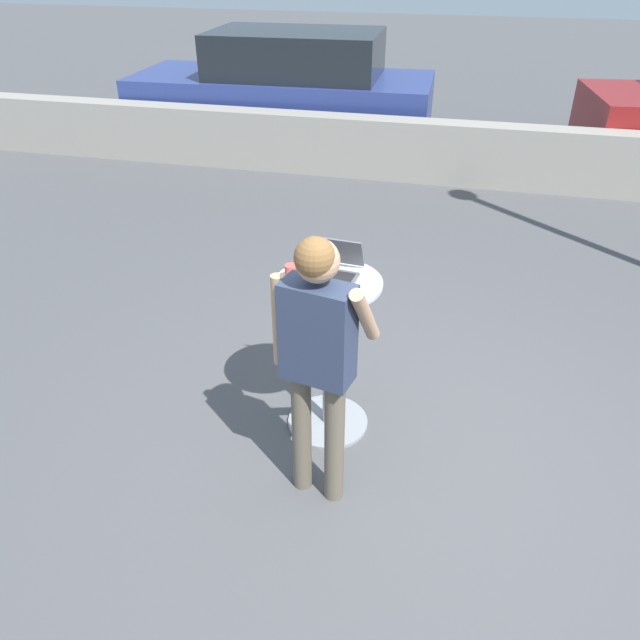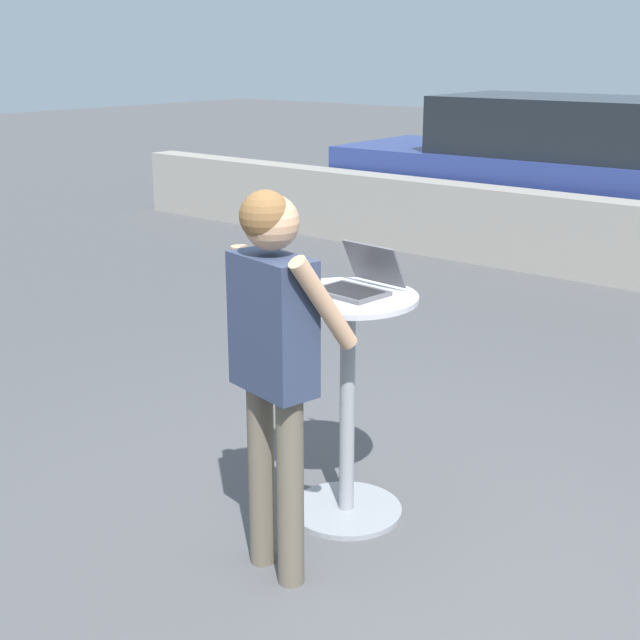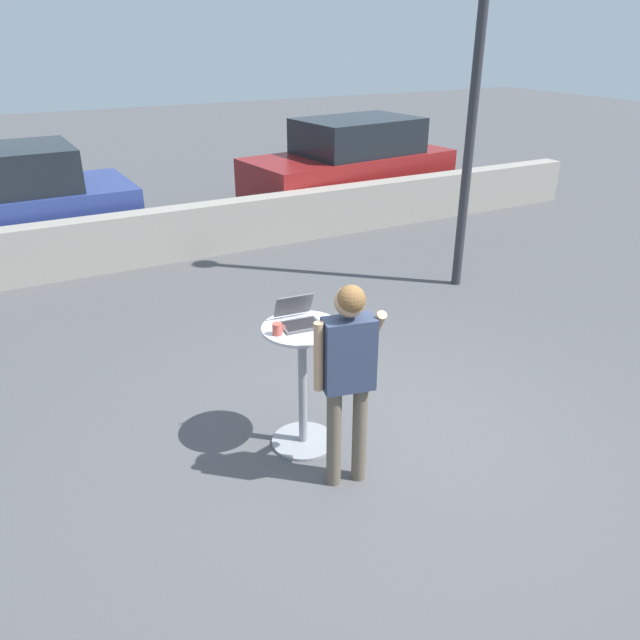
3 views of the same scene
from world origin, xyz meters
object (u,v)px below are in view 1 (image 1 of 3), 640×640
Objects in this scene: cafe_table at (328,348)px; coffee_mug at (291,272)px; laptop at (333,269)px; parked_car_near_street at (286,88)px; standing_person at (317,346)px.

cafe_table is 10.13× the size of coffee_mug.
cafe_table is at bearing -94.35° from laptop.
standing_person is at bearing -72.34° from parked_car_near_street.
parked_car_near_street is (-1.86, 6.20, -0.31)m from coffee_mug.
parked_car_near_street is (-2.15, 6.74, -0.20)m from standing_person.
parked_car_near_street is at bearing 106.68° from coffee_mug.
laptop is at bearing 23.85° from coffee_mug.
coffee_mug is 0.07× the size of standing_person.
standing_person is (0.29, -0.55, -0.11)m from coffee_mug.
cafe_table is at bearing 97.28° from standing_person.
cafe_table is 0.71m from standing_person.
cafe_table is 0.24× the size of parked_car_near_street.
coffee_mug is at bearing -172.23° from cafe_table.
laptop is 3.27× the size of coffee_mug.
standing_person is (0.07, -0.64, -0.11)m from laptop.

